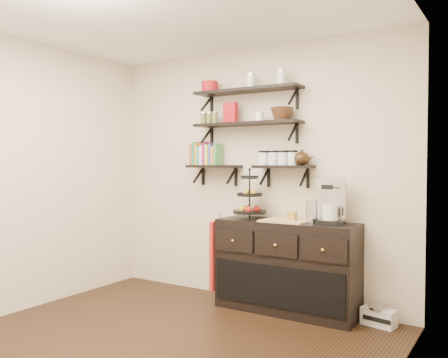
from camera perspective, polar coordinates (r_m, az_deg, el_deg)
floor at (r=3.97m, az=-9.58°, el=-19.89°), size 3.50×3.50×0.00m
ceiling at (r=3.88m, az=-9.82°, el=20.33°), size 3.50×3.50×0.02m
back_wall at (r=5.12m, az=3.47°, el=0.57°), size 3.50×0.02×2.70m
left_wall at (r=5.02m, az=-24.74°, el=0.36°), size 0.02×3.50×2.70m
right_wall at (r=2.84m, az=17.68°, el=-0.68°), size 0.02×3.50×2.70m
shelf_top at (r=5.06m, az=2.76°, el=10.56°), size 1.20×0.27×0.23m
shelf_mid at (r=5.02m, az=2.76°, el=6.61°), size 1.20×0.27×0.23m
shelf_low_left at (r=5.24m, az=-1.19°, el=1.45°), size 0.60×0.25×0.23m
shelf_low_right at (r=4.83m, az=7.18°, el=1.39°), size 0.60×0.25×0.23m
cookbooks at (r=5.28m, az=-2.00°, el=2.94°), size 0.36×0.15×0.26m
glass_canisters at (r=4.85m, az=6.48°, el=2.43°), size 0.43×0.10×0.13m
sideboard at (r=4.79m, az=7.53°, el=-10.37°), size 1.40×0.50×0.92m
fruit_stand at (r=4.89m, az=3.15°, el=-2.77°), size 0.34×0.34×0.50m
candle at (r=4.69m, az=8.20°, el=-4.41°), size 0.08×0.08×0.08m
coffee_maker at (r=4.56m, az=12.87°, el=-2.73°), size 0.25×0.25×0.43m
thermal_carafe at (r=4.58m, az=10.50°, el=-3.89°), size 0.11×0.11×0.22m
apron at (r=5.04m, az=-0.62°, el=-9.06°), size 0.04×0.31×0.72m
radio at (r=4.67m, az=18.12°, el=-15.42°), size 0.32×0.23×0.18m
recipe_box at (r=5.13m, az=0.79°, el=7.95°), size 0.17×0.08×0.22m
walnut_bowl at (r=4.84m, az=6.98°, el=7.76°), size 0.24×0.24×0.13m
ramekins at (r=4.95m, az=4.31°, el=7.44°), size 0.09×0.09×0.10m
teapot at (r=4.74m, az=9.37°, el=2.59°), size 0.22×0.18×0.16m
red_pot at (r=5.31m, az=-1.73°, el=11.01°), size 0.18×0.18×0.12m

